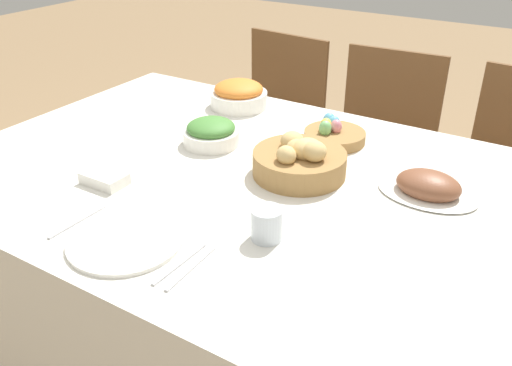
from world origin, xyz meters
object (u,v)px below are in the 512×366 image
Objects in this scene: egg_basket at (334,134)px; carrot_bowl at (239,95)px; bread_basket at (300,160)px; dinner_plate at (126,241)px; knife at (180,264)px; fork at (78,222)px; ham_platter at (428,187)px; butter_dish at (104,178)px; drinking_cup at (267,224)px; chair_far_right at (511,181)px; spoon at (191,268)px; chair_far_left at (271,125)px; green_salad_bowl at (211,133)px; chair_far_center at (377,150)px.

egg_basket is 0.44m from carrot_bowl.
bread_basket reaches higher than carrot_bowl.
dinner_plate is 0.16m from knife.
knife is at bearing 1.63° from fork.
carrot_bowl reaches higher than egg_basket.
fork is at bearing -139.55° from ham_platter.
dinner_plate is 2.14× the size of butter_dish.
chair_far_right is at bearing 71.44° from drinking_cup.
carrot_bowl is 0.97m from spoon.
ham_platter is at bearing 56.95° from drinking_cup.
fork is at bearing -156.41° from drinking_cup.
chair_far_left reaches higher than ham_platter.
fork is (-0.32, -0.76, -0.02)m from egg_basket.
egg_basket is at bearing 152.72° from ham_platter.
chair_far_right is 0.85m from ham_platter.
chair_far_right reaches higher than fork.
fork is at bearing -83.33° from carrot_bowl.
green_salad_bowl reaches higher than drinking_cup.
dinner_plate is (-0.52, -0.58, -0.02)m from ham_platter.
egg_basket is (-0.49, -0.60, 0.31)m from chair_far_right.
chair_far_left reaches higher than fork.
chair_far_left reaches higher than drinking_cup.
chair_far_center is 5.24× the size of knife.
bread_basket is 0.61m from fork.
spoon is at bearing -102.86° from chair_far_right.
chair_far_left is at bearing 177.50° from chair_far_center.
butter_dish is (-0.09, -0.36, -0.02)m from green_salad_bowl.
chair_far_right is 4.61× the size of egg_basket.
egg_basket is 0.78m from dinner_plate.
ham_platter is 0.66m from spoon.
egg_basket is at bearing -40.17° from chair_far_left.
egg_basket is at bearing -123.02° from chair_far_right.
chair_far_center reaches higher than fork.
spoon is (0.44, -0.86, -0.04)m from carrot_bowl.
chair_far_left is at bearing 139.83° from ham_platter.
chair_far_right is 3.37× the size of dinner_plate.
bread_basket reaches higher than knife.
chair_far_right is 1.47m from knife.
dinner_plate is (-0.17, -0.76, -0.02)m from egg_basket.
egg_basket is 0.40m from ham_platter.
green_salad_bowl is at bearing 90.93° from fork.
chair_far_left reaches higher than knife.
knife is at bearing -103.98° from chair_far_right.
carrot_bowl reaches higher than drinking_cup.
chair_far_center is at bearing 84.96° from dinner_plate.
carrot_bowl reaches higher than butter_dish.
chair_far_left is (-1.07, 0.00, 0.00)m from chair_far_right.
knife is at bearing -90.73° from egg_basket.
drinking_cup is at bearing 65.73° from spoon.
fork is at bearing 178.37° from spoon.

